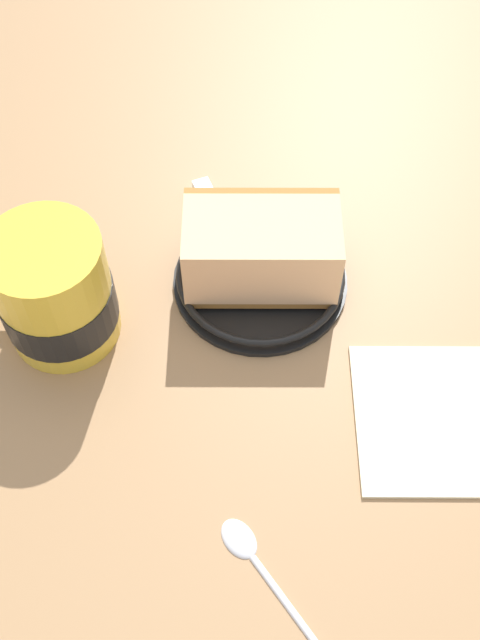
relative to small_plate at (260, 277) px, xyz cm
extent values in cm
cube|color=#936D47|center=(9.54, -4.05, -1.89)|extent=(140.94, 140.94, 2.28)
cylinder|color=black|center=(0.00, 0.00, -0.29)|extent=(14.04, 14.04, 0.93)
torus|color=black|center=(0.00, 0.00, 0.48)|extent=(13.52, 13.52, 0.60)
cube|color=#9E662D|center=(0.00, 0.00, 0.47)|extent=(7.86, 12.54, 0.60)
cube|color=#EAB27F|center=(0.00, 0.00, 3.57)|extent=(7.86, 12.54, 5.58)
cube|color=#9E662D|center=(-3.42, -0.47, 3.57)|extent=(2.21, 11.76, 5.58)
cylinder|color=gold|center=(6.34, -14.36, 4.20)|extent=(8.40, 8.40, 9.89)
cylinder|color=black|center=(6.34, -14.36, 2.79)|extent=(8.57, 8.57, 3.45)
cylinder|color=#47230F|center=(6.34, -14.36, 8.23)|extent=(7.40, 7.40, 0.40)
torus|color=gold|center=(5.62, -18.50, 4.20)|extent=(2.09, 5.63, 5.52)
ellipsoid|color=silver|center=(20.90, 1.22, -0.35)|extent=(3.55, 3.52, 0.80)
cylinder|color=silver|center=(24.95, 5.15, -0.50)|extent=(6.30, 6.14, 0.50)
cube|color=beige|center=(10.17, 15.07, -0.45)|extent=(13.66, 15.18, 0.60)
cube|color=white|center=(-8.69, -6.14, -0.01)|extent=(2.01, 2.01, 1.47)
camera|label=1|loc=(35.99, 3.40, 48.74)|focal=42.44mm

